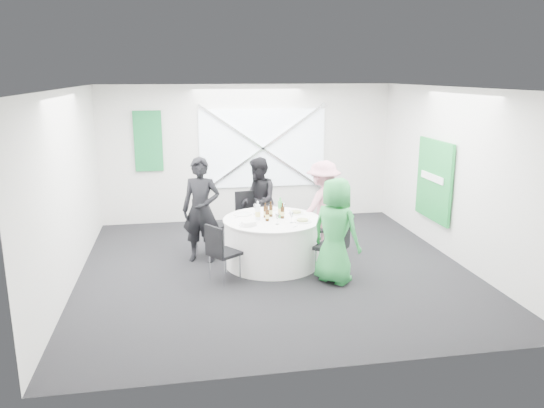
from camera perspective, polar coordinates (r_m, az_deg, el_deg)
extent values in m
plane|color=black|center=(8.49, 0.24, -6.89)|extent=(6.00, 6.00, 0.00)
plane|color=white|center=(7.94, 0.26, 12.37)|extent=(6.00, 6.00, 0.00)
plane|color=silver|center=(11.02, -2.59, 5.48)|extent=(6.00, 0.00, 6.00)
plane|color=silver|center=(5.27, 6.20, -4.03)|extent=(6.00, 0.00, 6.00)
plane|color=silver|center=(8.12, -21.07, 1.50)|extent=(0.00, 6.00, 6.00)
plane|color=silver|center=(9.12, 19.15, 2.95)|extent=(0.00, 6.00, 6.00)
cube|color=white|center=(11.01, -1.02, 6.01)|extent=(2.60, 0.03, 1.60)
cube|color=silver|center=(10.97, -0.98, 5.98)|extent=(2.63, 0.05, 1.84)
cube|color=silver|center=(10.97, -0.98, 5.98)|extent=(2.63, 0.05, 1.84)
cube|color=#125E2C|center=(10.84, -13.18, 6.60)|extent=(0.55, 0.04, 1.20)
cube|color=#188634|center=(9.65, 17.03, 2.46)|extent=(0.05, 1.20, 1.40)
cylinder|color=silver|center=(8.55, 0.00, -4.10)|extent=(1.52, 1.52, 0.74)
cylinder|color=silver|center=(8.44, 0.00, -1.65)|extent=(1.56, 1.56, 0.02)
cube|color=black|center=(9.55, -2.44, -1.64)|extent=(0.50, 0.50, 0.05)
cube|color=black|center=(9.67, -2.83, 0.10)|extent=(0.40, 0.12, 0.45)
cylinder|color=silver|center=(9.82, -1.79, -2.63)|extent=(0.02, 0.02, 0.43)
cylinder|color=silver|center=(9.72, -3.71, -2.83)|extent=(0.02, 0.02, 0.43)
cylinder|color=silver|center=(9.51, -1.11, -3.18)|extent=(0.02, 0.02, 0.43)
cylinder|color=silver|center=(9.41, -3.08, -3.40)|extent=(0.02, 0.02, 0.43)
cube|color=black|center=(9.07, -6.54, -2.44)|extent=(0.62, 0.62, 0.05)
cube|color=black|center=(9.11, -7.70, -0.68)|extent=(0.29, 0.36, 0.47)
cylinder|color=silver|center=(9.38, -6.83, -3.48)|extent=(0.02, 0.02, 0.45)
cylinder|color=silver|center=(9.09, -8.06, -4.08)|extent=(0.02, 0.02, 0.45)
cylinder|color=silver|center=(9.19, -4.95, -3.79)|extent=(0.02, 0.02, 0.45)
cylinder|color=silver|center=(8.90, -6.15, -4.41)|extent=(0.02, 0.02, 0.45)
cube|color=black|center=(9.21, 5.32, -2.55)|extent=(0.52, 0.52, 0.05)
cube|color=black|center=(9.27, 6.18, -0.99)|extent=(0.20, 0.34, 0.41)
cylinder|color=silver|center=(9.27, 6.66, -3.86)|extent=(0.02, 0.02, 0.39)
cylinder|color=silver|center=(9.49, 5.34, -3.42)|extent=(0.02, 0.02, 0.39)
cylinder|color=silver|center=(9.07, 5.25, -4.24)|extent=(0.02, 0.02, 0.39)
cylinder|color=silver|center=(9.28, 3.93, -3.78)|extent=(0.02, 0.02, 0.39)
cube|color=black|center=(8.09, 6.37, -4.61)|extent=(0.60, 0.60, 0.05)
cube|color=black|center=(7.94, 7.76, -3.08)|extent=(0.29, 0.34, 0.46)
cylinder|color=silver|center=(7.95, 6.97, -6.77)|extent=(0.02, 0.02, 0.44)
cylinder|color=silver|center=(8.25, 7.91, -6.02)|extent=(0.02, 0.02, 0.44)
cylinder|color=silver|center=(8.08, 4.70, -6.37)|extent=(0.02, 0.02, 0.44)
cylinder|color=silver|center=(8.38, 5.71, -5.65)|extent=(0.02, 0.02, 0.44)
cube|color=black|center=(7.88, -5.13, -5.30)|extent=(0.56, 0.56, 0.05)
cube|color=black|center=(7.69, -6.25, -3.95)|extent=(0.25, 0.33, 0.43)
cylinder|color=silver|center=(7.98, -6.74, -6.81)|extent=(0.02, 0.02, 0.41)
cylinder|color=silver|center=(7.75, -5.22, -7.42)|extent=(0.02, 0.02, 0.41)
cylinder|color=silver|center=(8.17, -4.97, -6.25)|extent=(0.02, 0.02, 0.41)
cylinder|color=silver|center=(7.94, -3.44, -6.83)|extent=(0.02, 0.02, 0.41)
imported|color=black|center=(8.64, -7.62, -0.65)|extent=(0.72, 0.59, 1.72)
imported|color=black|center=(9.54, -1.48, 0.37)|extent=(0.44, 0.77, 1.56)
imported|color=#CD8494|center=(9.15, 5.50, -0.23)|extent=(1.12, 0.90, 1.57)
imported|color=green|center=(7.77, 6.85, -2.87)|extent=(0.88, 0.90, 1.57)
cylinder|color=white|center=(9.02, -0.10, -0.51)|extent=(0.29, 0.29, 0.01)
cylinder|color=white|center=(8.69, -3.19, -1.09)|extent=(0.30, 0.30, 0.01)
cylinder|color=white|center=(8.75, 2.61, -0.97)|extent=(0.26, 0.26, 0.01)
cylinder|color=#8C9C54|center=(8.75, 2.61, -0.85)|extent=(0.17, 0.17, 0.02)
cylinder|color=white|center=(8.27, 3.31, -1.87)|extent=(0.28, 0.28, 0.01)
cylinder|color=#8C9C54|center=(8.27, 3.31, -1.73)|extent=(0.18, 0.18, 0.02)
cylinder|color=white|center=(8.09, -2.63, -2.23)|extent=(0.28, 0.28, 0.01)
cube|color=silver|center=(8.03, -2.51, -2.09)|extent=(0.23, 0.19, 0.06)
cylinder|color=#3C210B|center=(8.48, -0.72, -0.86)|extent=(0.06, 0.06, 0.18)
cylinder|color=#3C210B|center=(8.45, -0.72, -0.07)|extent=(0.02, 0.02, 0.06)
cylinder|color=#DECF75|center=(8.48, -0.72, -0.98)|extent=(0.06, 0.06, 0.06)
cylinder|color=#3C210B|center=(8.54, -0.13, -0.73)|extent=(0.06, 0.06, 0.19)
cylinder|color=#3C210B|center=(8.50, -0.13, 0.10)|extent=(0.02, 0.02, 0.06)
cylinder|color=#DECF75|center=(8.54, -0.13, -0.85)|extent=(0.06, 0.06, 0.07)
cylinder|color=#3C210B|center=(8.43, 1.14, -0.92)|extent=(0.06, 0.06, 0.19)
cylinder|color=#3C210B|center=(8.40, 1.15, -0.09)|extent=(0.02, 0.02, 0.06)
cylinder|color=#DECF75|center=(8.44, 1.14, -1.04)|extent=(0.06, 0.06, 0.07)
cylinder|color=#3C210B|center=(8.28, -0.52, -1.22)|extent=(0.06, 0.06, 0.18)
cylinder|color=#3C210B|center=(8.25, -0.52, -0.40)|extent=(0.02, 0.02, 0.06)
cylinder|color=#DECF75|center=(8.29, -0.52, -1.34)|extent=(0.06, 0.06, 0.06)
cylinder|color=green|center=(8.46, 0.89, -0.59)|extent=(0.08, 0.08, 0.27)
cylinder|color=green|center=(8.42, 0.90, 0.51)|extent=(0.03, 0.03, 0.06)
cylinder|color=#DECF75|center=(8.46, 0.89, -0.77)|extent=(0.08, 0.08, 0.10)
cylinder|color=white|center=(8.33, -1.54, -0.91)|extent=(0.08, 0.08, 0.25)
cylinder|color=white|center=(8.29, -1.55, 0.12)|extent=(0.03, 0.03, 0.06)
cylinder|color=#DECF75|center=(8.34, -1.54, -1.07)|extent=(0.08, 0.08, 0.09)
cylinder|color=white|center=(8.12, 0.56, -2.18)|extent=(0.06, 0.06, 0.00)
cylinder|color=white|center=(8.11, 0.56, -1.83)|extent=(0.01, 0.01, 0.10)
cone|color=white|center=(8.09, 0.56, -1.31)|extent=(0.07, 0.07, 0.08)
cylinder|color=white|center=(8.74, 1.25, -1.02)|extent=(0.06, 0.06, 0.00)
cylinder|color=white|center=(8.72, 1.25, -0.69)|extent=(0.01, 0.01, 0.10)
cone|color=white|center=(8.71, 1.26, -0.21)|extent=(0.07, 0.07, 0.08)
cylinder|color=white|center=(8.22, 2.11, -2.01)|extent=(0.06, 0.06, 0.00)
cylinder|color=white|center=(8.20, 2.11, -1.66)|extent=(0.01, 0.01, 0.10)
cone|color=white|center=(8.18, 2.11, -1.14)|extent=(0.07, 0.07, 0.08)
cylinder|color=white|center=(8.70, -1.79, -1.09)|extent=(0.06, 0.06, 0.00)
cylinder|color=white|center=(8.69, -1.79, -0.76)|extent=(0.01, 0.01, 0.10)
cone|color=white|center=(8.67, -1.80, -0.27)|extent=(0.07, 0.07, 0.08)
cube|color=silver|center=(8.69, 3.45, -1.13)|extent=(0.09, 0.14, 0.01)
cube|color=silver|center=(8.91, 2.01, -0.73)|extent=(0.09, 0.14, 0.01)
cube|color=silver|center=(8.75, -3.17, -1.01)|extent=(0.08, 0.14, 0.01)
cube|color=silver|center=(8.51, -3.86, -1.45)|extent=(0.10, 0.13, 0.01)
cube|color=silver|center=(8.01, 2.54, -2.43)|extent=(0.12, 0.12, 0.01)
cube|color=silver|center=(8.38, 3.90, -1.70)|extent=(0.10, 0.13, 0.01)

